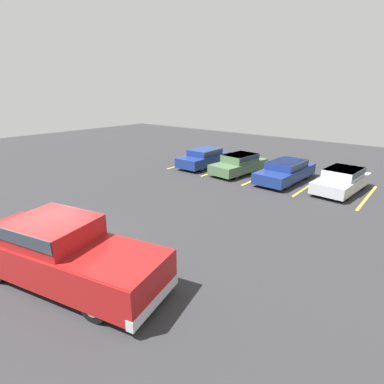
# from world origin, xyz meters

# --- Properties ---
(ground_plane) EXTENTS (60.00, 60.00, 0.00)m
(ground_plane) POSITION_xyz_m (0.00, 0.00, 0.00)
(ground_plane) COLOR #2D2D30
(stall_stripe_a) EXTENTS (0.12, 4.66, 0.01)m
(stall_stripe_a) POSITION_xyz_m (-5.48, 13.05, 0.00)
(stall_stripe_a) COLOR yellow
(stall_stripe_a) RESTS_ON ground_plane
(stall_stripe_b) EXTENTS (0.12, 4.66, 0.01)m
(stall_stripe_b) POSITION_xyz_m (-2.50, 13.05, 0.00)
(stall_stripe_b) COLOR yellow
(stall_stripe_b) RESTS_ON ground_plane
(stall_stripe_c) EXTENTS (0.12, 4.66, 0.01)m
(stall_stripe_c) POSITION_xyz_m (0.48, 13.05, 0.00)
(stall_stripe_c) COLOR yellow
(stall_stripe_c) RESTS_ON ground_plane
(stall_stripe_d) EXTENTS (0.12, 4.66, 0.01)m
(stall_stripe_d) POSITION_xyz_m (3.46, 13.05, 0.00)
(stall_stripe_d) COLOR yellow
(stall_stripe_d) RESTS_ON ground_plane
(stall_stripe_e) EXTENTS (0.12, 4.66, 0.01)m
(stall_stripe_e) POSITION_xyz_m (6.44, 13.05, 0.00)
(stall_stripe_e) COLOR yellow
(stall_stripe_e) RESTS_ON ground_plane
(pickup_truck) EXTENTS (6.31, 3.39, 1.85)m
(pickup_truck) POSITION_xyz_m (1.36, -0.33, 0.92)
(pickup_truck) COLOR #A51919
(pickup_truck) RESTS_ON ground_plane
(parked_sedan_a) EXTENTS (1.77, 4.26, 1.24)m
(parked_sedan_a) POSITION_xyz_m (-3.97, 12.97, 0.67)
(parked_sedan_a) COLOR navy
(parked_sedan_a) RESTS_ON ground_plane
(parked_sedan_b) EXTENTS (2.11, 4.36, 1.25)m
(parked_sedan_b) POSITION_xyz_m (-1.06, 12.93, 0.67)
(parked_sedan_b) COLOR #4C6B47
(parked_sedan_b) RESTS_ON ground_plane
(parked_sedan_c) EXTENTS (1.99, 4.81, 1.22)m
(parked_sedan_c) POSITION_xyz_m (2.00, 13.16, 0.66)
(parked_sedan_c) COLOR navy
(parked_sedan_c) RESTS_ON ground_plane
(parked_sedan_d) EXTENTS (2.07, 4.37, 1.24)m
(parked_sedan_d) POSITION_xyz_m (5.09, 13.26, 0.66)
(parked_sedan_d) COLOR #B7BABF
(parked_sedan_d) RESTS_ON ground_plane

